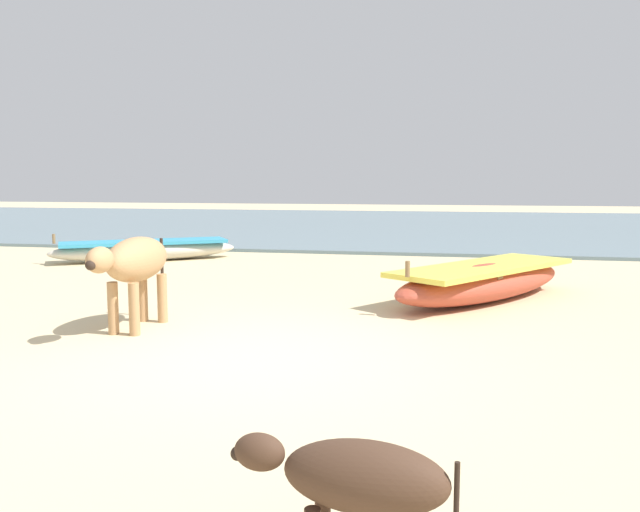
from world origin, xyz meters
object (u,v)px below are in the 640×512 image
Objects in this scene: fishing_boat_1 at (145,250)px; calf_near_dark at (357,482)px; cow_adult_tan at (135,263)px; fishing_boat_4 at (483,281)px.

fishing_boat_1 is 11.81m from calf_near_dark.
cow_adult_tan is (2.90, -5.93, 0.53)m from fishing_boat_1.
cow_adult_tan is at bearing 82.74° from fishing_boat_1.
fishing_boat_4 is 2.22× the size of cow_adult_tan.
calf_near_dark is (3.20, -4.18, -0.31)m from cow_adult_tan.
calf_near_dark is (-0.82, -6.88, 0.18)m from fishing_boat_4.
fishing_boat_1 is 2.27× the size of cow_adult_tan.
fishing_boat_4 is at bearing 124.52° from cow_adult_tan.
fishing_boat_4 is at bearing 121.62° from fishing_boat_1.
cow_adult_tan is (-4.02, -2.70, 0.49)m from fishing_boat_4.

